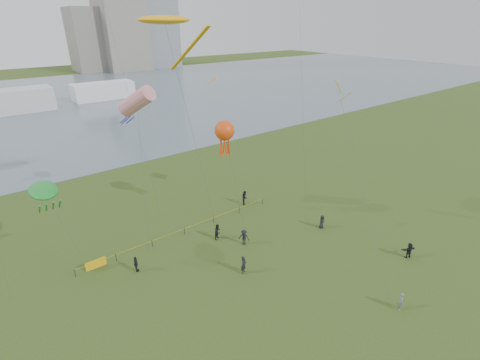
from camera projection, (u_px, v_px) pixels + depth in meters
ground_plane at (308, 298)px, 31.02m from camera, size 400.00×400.00×0.00m
lake at (55, 104)px, 102.88m from camera, size 400.00×120.00×0.08m
building_mid at (121, 28)px, 164.97m from camera, size 20.00×20.00×38.00m
building_low at (89, 40)px, 163.62m from camera, size 16.00×18.00×28.00m
pavilion_left at (7, 102)px, 91.38m from camera, size 22.00×8.00×6.00m
pavilion_right at (103, 91)px, 108.16m from camera, size 18.00×7.00×5.00m
fence at (133, 249)px, 36.69m from camera, size 24.07×0.07×1.05m
kite_flyer at (401, 301)px, 29.56m from camera, size 0.73×0.65×1.68m
spectator_a at (218, 232)px, 39.13m from camera, size 1.10×1.00×1.84m
spectator_b at (244, 237)px, 38.13m from camera, size 1.26×1.36×1.83m
spectator_c at (136, 264)px, 34.03m from camera, size 0.60×1.04×1.67m
spectator_d at (322, 222)px, 41.22m from camera, size 0.89×0.66×1.67m
spectator_e at (409, 250)px, 36.03m from camera, size 1.67×1.13×1.73m
spectator_f at (244, 265)px, 33.80m from camera, size 0.82×0.70×1.90m
spectator_g at (245, 197)px, 46.55m from camera, size 1.16×1.18×1.92m
kite_stingray at (165, 21)px, 32.48m from camera, size 5.18×10.09×23.03m
kite_windsock at (137, 101)px, 38.89m from camera, size 5.62×10.34×16.26m
kite_creature at (43, 190)px, 31.61m from camera, size 3.21×6.25×8.95m
kite_octopus at (225, 131)px, 38.77m from camera, size 2.25×3.67×12.51m
kite_delta at (341, 95)px, 35.83m from camera, size 6.38×12.96×17.04m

